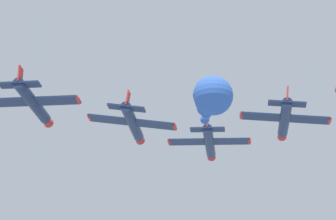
% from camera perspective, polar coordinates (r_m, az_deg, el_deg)
% --- Properties ---
extents(airplane_lead, '(9.57, 10.35, 2.33)m').
position_cam_1_polar(airplane_lead, '(76.28, 3.61, -2.81)').
color(airplane_lead, navy).
extents(smoke_trail_lead, '(3.62, 23.21, 8.40)m').
position_cam_1_polar(smoke_trail_lead, '(52.73, 3.53, 1.17)').
color(smoke_trail_lead, blue).
extents(airplane_left_inner, '(9.50, 10.35, 2.77)m').
position_cam_1_polar(airplane_left_inner, '(69.75, -3.07, -1.13)').
color(airplane_left_inner, navy).
extents(airplane_right_inner, '(9.54, 10.35, 2.55)m').
position_cam_1_polar(airplane_right_inner, '(71.03, 10.09, -0.77)').
color(airplane_right_inner, navy).
extents(airplane_left_outer, '(9.56, 10.35, 2.32)m').
position_cam_1_polar(airplane_left_outer, '(65.09, -11.61, 0.64)').
color(airplane_left_outer, navy).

